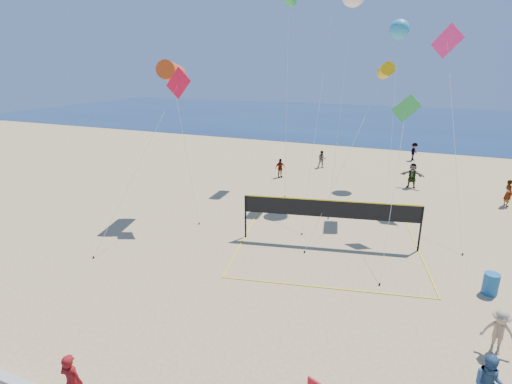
% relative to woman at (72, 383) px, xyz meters
% --- Properties ---
extents(ground, '(120.00, 120.00, 0.00)m').
position_rel_woman_xyz_m(ground, '(2.75, 2.66, -0.90)').
color(ground, tan).
rests_on(ground, ground).
extents(ocean, '(140.00, 50.00, 0.03)m').
position_rel_woman_xyz_m(ocean, '(2.75, 64.66, -0.88)').
color(ocean, navy).
rests_on(ocean, ground).
extents(woman, '(0.69, 0.49, 1.79)m').
position_rel_woman_xyz_m(woman, '(0.00, 0.00, 0.00)').
color(woman, maroon).
rests_on(woman, ground).
extents(bystander_b, '(1.08, 0.70, 1.59)m').
position_rel_woman_xyz_m(bystander_b, '(10.96, 7.03, -0.10)').
color(bystander_b, tan).
rests_on(bystander_b, ground).
extents(far_person_0, '(0.91, 0.96, 1.60)m').
position_rel_woman_xyz_m(far_person_0, '(-2.64, 24.36, -0.09)').
color(far_person_0, gray).
rests_on(far_person_0, ground).
extents(far_person_1, '(1.81, 0.73, 1.90)m').
position_rel_woman_xyz_m(far_person_1, '(7.61, 25.56, 0.06)').
color(far_person_1, gray).
rests_on(far_person_1, ground).
extents(far_person_2, '(0.66, 0.78, 1.82)m').
position_rel_woman_xyz_m(far_person_2, '(13.66, 23.51, 0.02)').
color(far_person_2, gray).
rests_on(far_person_2, ground).
extents(far_person_3, '(0.91, 0.80, 1.58)m').
position_rel_woman_xyz_m(far_person_3, '(-0.20, 28.91, -0.11)').
color(far_person_3, gray).
rests_on(far_person_3, ground).
extents(far_person_4, '(0.98, 1.27, 1.74)m').
position_rel_woman_xyz_m(far_person_4, '(7.42, 35.26, -0.03)').
color(far_person_4, gray).
rests_on(far_person_4, ground).
extents(trash_barrel, '(0.68, 0.68, 0.91)m').
position_rel_woman_xyz_m(trash_barrel, '(11.25, 10.98, -0.44)').
color(trash_barrel, '#175996').
rests_on(trash_barrel, ground).
extents(volleyball_net, '(10.80, 10.68, 2.45)m').
position_rel_woman_xyz_m(volleyball_net, '(4.02, 13.17, 0.79)').
color(volleyball_net, black).
rests_on(volleyball_net, ground).
extents(kite_0, '(3.24, 2.97, 9.31)m').
position_rel_woman_xyz_m(kite_0, '(-5.96, 14.39, 7.70)').
color(kite_0, '#CD4613').
rests_on(kite_0, ground).
extents(kite_2, '(3.01, 8.58, 9.19)m').
position_rel_woman_xyz_m(kite_2, '(5.53, 19.16, 7.77)').
color(kite_2, '#E5AE08').
rests_on(kite_2, ground).
extents(kite_3, '(2.27, 6.48, 8.93)m').
position_rel_woman_xyz_m(kite_3, '(-4.93, 13.06, 6.76)').
color(kite_3, red).
rests_on(kite_3, ground).
extents(kite_4, '(1.52, 6.67, 7.61)m').
position_rel_woman_xyz_m(kite_4, '(7.00, 16.00, 5.53)').
color(kite_4, green).
rests_on(kite_4, ground).
extents(kite_5, '(2.78, 8.40, 11.41)m').
position_rel_woman_xyz_m(kite_5, '(8.74, 21.93, 9.05)').
color(kite_5, '#F4277F').
rests_on(kite_5, ground).
extents(kite_7, '(1.66, 7.31, 12.18)m').
position_rel_woman_xyz_m(kite_7, '(5.48, 27.06, 10.57)').
color(kite_7, '#299ECF').
rests_on(kite_7, ground).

